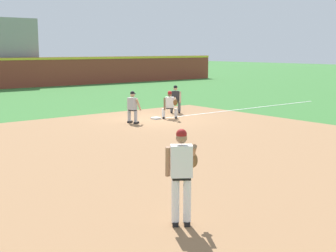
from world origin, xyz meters
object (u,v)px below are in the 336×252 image
(first_base_bag, at_px, (156,118))
(umpire, at_px, (175,98))
(pitcher, at_px, (182,171))
(baserunner, at_px, (133,106))
(baseball, at_px, (170,153))
(first_baseman, at_px, (170,104))

(first_base_bag, xyz_separation_m, umpire, (2.12, 1.11, 0.75))
(pitcher, relative_size, baserunner, 1.27)
(baseball, relative_size, pitcher, 0.04)
(baseball, bearing_deg, umpire, 49.44)
(first_base_bag, relative_size, umpire, 0.26)
(first_base_bag, bearing_deg, umpire, 27.59)
(first_base_bag, distance_m, pitcher, 13.67)
(umpire, bearing_deg, first_baseman, -136.53)
(first_baseman, bearing_deg, first_base_bag, 155.93)
(first_baseman, xyz_separation_m, umpire, (1.48, 1.40, 0.06))
(first_baseman, height_order, umpire, umpire)
(baserunner, bearing_deg, umpire, 21.44)
(pitcher, distance_m, first_baseman, 13.79)
(baserunner, xyz_separation_m, umpire, (3.68, 1.45, 0.00))
(pitcher, relative_size, first_baseman, 1.39)
(first_base_bag, bearing_deg, baserunner, -167.83)
(first_base_bag, xyz_separation_m, baseball, (-4.20, -6.27, -0.01))
(pitcher, distance_m, baserunner, 12.51)
(baseball, relative_size, umpire, 0.05)
(baseball, height_order, pitcher, pitcher)
(first_base_bag, relative_size, baserunner, 0.26)
(baseball, distance_m, umpire, 9.75)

